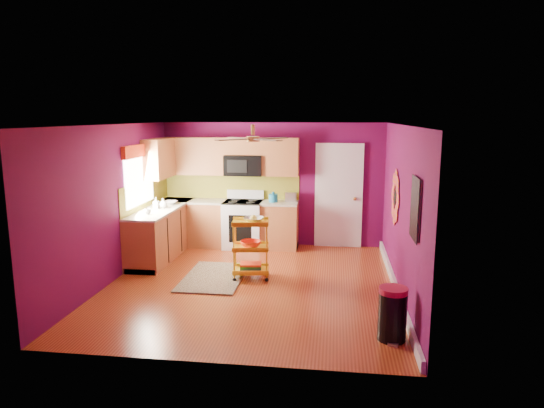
# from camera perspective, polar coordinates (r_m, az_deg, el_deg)

# --- Properties ---
(ground) EXTENTS (5.00, 5.00, 0.00)m
(ground) POSITION_cam_1_polar(r_m,az_deg,el_deg) (7.79, -2.37, -9.41)
(ground) COLOR maroon
(ground) RESTS_ON ground
(room_envelope) EXTENTS (4.54, 5.04, 2.52)m
(room_envelope) POSITION_cam_1_polar(r_m,az_deg,el_deg) (7.40, -2.26, 2.56)
(room_envelope) COLOR #5B0A40
(room_envelope) RESTS_ON ground
(lower_cabinets) EXTENTS (2.81, 2.31, 0.94)m
(lower_cabinets) POSITION_cam_1_polar(r_m,az_deg,el_deg) (9.66, -8.45, -2.91)
(lower_cabinets) COLOR brown
(lower_cabinets) RESTS_ON ground
(electric_range) EXTENTS (0.76, 0.66, 1.13)m
(electric_range) POSITION_cam_1_polar(r_m,az_deg,el_deg) (9.81, -3.41, -2.32)
(electric_range) COLOR white
(electric_range) RESTS_ON ground
(upper_cabinetry) EXTENTS (2.80, 2.30, 1.26)m
(upper_cabinetry) POSITION_cam_1_polar(r_m,az_deg,el_deg) (9.76, -7.50, 5.37)
(upper_cabinetry) COLOR brown
(upper_cabinetry) RESTS_ON ground
(left_window) EXTENTS (0.08, 1.35, 1.08)m
(left_window) POSITION_cam_1_polar(r_m,az_deg,el_deg) (9.02, -15.35, 4.28)
(left_window) COLOR white
(left_window) RESTS_ON ground
(panel_door) EXTENTS (0.95, 0.11, 2.15)m
(panel_door) POSITION_cam_1_polar(r_m,az_deg,el_deg) (9.82, 7.85, 0.84)
(panel_door) COLOR white
(panel_door) RESTS_ON ground
(right_wall_art) EXTENTS (0.04, 2.74, 1.04)m
(right_wall_art) POSITION_cam_1_polar(r_m,az_deg,el_deg) (7.05, 15.18, 0.27)
(right_wall_art) COLOR black
(right_wall_art) RESTS_ON ground
(ceiling_fan) EXTENTS (1.01, 1.01, 0.26)m
(ceiling_fan) POSITION_cam_1_polar(r_m,az_deg,el_deg) (7.54, -2.24, 7.73)
(ceiling_fan) COLOR #BF8C3F
(ceiling_fan) RESTS_ON ground
(shag_rug) EXTENTS (0.95, 1.55, 0.02)m
(shag_rug) POSITION_cam_1_polar(r_m,az_deg,el_deg) (8.14, -6.83, -8.51)
(shag_rug) COLOR black
(shag_rug) RESTS_ON ground
(rolling_cart) EXTENTS (0.64, 0.50, 1.06)m
(rolling_cart) POSITION_cam_1_polar(r_m,az_deg,el_deg) (7.92, -2.47, -4.95)
(rolling_cart) COLOR yellow
(rolling_cart) RESTS_ON ground
(trash_can) EXTENTS (0.42, 0.43, 0.65)m
(trash_can) POSITION_cam_1_polar(r_m,az_deg,el_deg) (6.05, 13.98, -12.43)
(trash_can) COLOR black
(trash_can) RESTS_ON ground
(teal_kettle) EXTENTS (0.18, 0.18, 0.21)m
(teal_kettle) POSITION_cam_1_polar(r_m,az_deg,el_deg) (9.62, 0.15, 0.73)
(teal_kettle) COLOR #146D98
(teal_kettle) RESTS_ON lower_cabinets
(toaster) EXTENTS (0.22, 0.15, 0.18)m
(toaster) POSITION_cam_1_polar(r_m,az_deg,el_deg) (9.69, 2.22, 0.83)
(toaster) COLOR beige
(toaster) RESTS_ON lower_cabinets
(soap_bottle_a) EXTENTS (0.09, 0.10, 0.21)m
(soap_bottle_a) POSITION_cam_1_polar(r_m,az_deg,el_deg) (9.19, -13.49, 0.10)
(soap_bottle_a) COLOR #EA3F72
(soap_bottle_a) RESTS_ON lower_cabinets
(soap_bottle_b) EXTENTS (0.14, 0.14, 0.18)m
(soap_bottle_b) POSITION_cam_1_polar(r_m,az_deg,el_deg) (9.21, -12.69, 0.09)
(soap_bottle_b) COLOR white
(soap_bottle_b) RESTS_ON lower_cabinets
(counter_dish) EXTENTS (0.25, 0.25, 0.06)m
(counter_dish) POSITION_cam_1_polar(r_m,az_deg,el_deg) (9.61, -11.84, 0.17)
(counter_dish) COLOR white
(counter_dish) RESTS_ON lower_cabinets
(counter_cup) EXTENTS (0.12, 0.12, 0.09)m
(counter_cup) POSITION_cam_1_polar(r_m,az_deg,el_deg) (8.71, -14.44, -0.87)
(counter_cup) COLOR white
(counter_cup) RESTS_ON lower_cabinets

